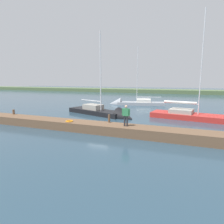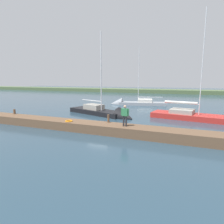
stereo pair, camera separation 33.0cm
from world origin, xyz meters
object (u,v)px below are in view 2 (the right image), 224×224
at_px(mooring_post_far, 108,118).
at_px(person_on_dock, 125,114).
at_px(mooring_post_near, 14,112).
at_px(sailboat_far_right, 209,119).
at_px(sailboat_far_left, 133,104).
at_px(sailboat_inner_slip, 105,114).
at_px(life_ring_buoy, 69,121).

distance_m(mooring_post_far, person_on_dock, 2.07).
distance_m(mooring_post_near, person_on_dock, 13.03).
bearing_deg(person_on_dock, mooring_post_near, 83.03).
bearing_deg(sailboat_far_right, sailboat_far_left, 147.73).
xyz_separation_m(mooring_post_near, sailboat_far_right, (-19.79, -8.08, -0.87)).
bearing_deg(person_on_dock, sailboat_far_left, 11.08).
distance_m(sailboat_inner_slip, person_on_dock, 9.45).
relative_size(sailboat_inner_slip, sailboat_far_left, 1.01).
relative_size(life_ring_buoy, sailboat_far_right, 0.05).
height_order(mooring_post_far, person_on_dock, person_on_dock).
distance_m(mooring_post_far, sailboat_far_left, 18.82).
height_order(sailboat_far_left, sailboat_far_right, sailboat_far_right).
bearing_deg(sailboat_inner_slip, mooring_post_far, -44.71).
relative_size(mooring_post_far, person_on_dock, 0.41).
bearing_deg(sailboat_far_right, mooring_post_near, -148.50).
bearing_deg(mooring_post_far, sailboat_inner_slip, -63.62).
relative_size(mooring_post_far, sailboat_far_right, 0.05).
xyz_separation_m(mooring_post_far, sailboat_far_left, (3.18, -18.52, -0.99)).
xyz_separation_m(life_ring_buoy, sailboat_inner_slip, (0.00, -7.92, -0.65)).
height_order(mooring_post_far, sailboat_far_right, sailboat_far_right).
xyz_separation_m(sailboat_inner_slip, sailboat_far_right, (-12.02, -1.18, -0.01)).
bearing_deg(sailboat_far_right, life_ring_buoy, -133.57).
distance_m(mooring_post_near, mooring_post_far, 11.19).
xyz_separation_m(sailboat_far_left, person_on_dock, (-4.97, 19.35, 1.62)).
bearing_deg(sailboat_far_right, person_on_dock, -118.09).
xyz_separation_m(mooring_post_far, sailboat_inner_slip, (3.42, -6.90, -0.95)).
relative_size(sailboat_far_right, person_on_dock, 7.71).
relative_size(mooring_post_near, sailboat_far_left, 0.05).
distance_m(mooring_post_near, sailboat_far_right, 21.39).
height_order(mooring_post_far, sailboat_inner_slip, sailboat_inner_slip).
height_order(mooring_post_near, person_on_dock, person_on_dock).
bearing_deg(mooring_post_near, mooring_post_far, 180.00).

